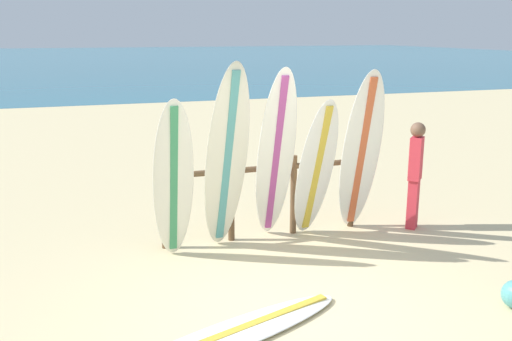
# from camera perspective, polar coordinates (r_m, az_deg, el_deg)

# --- Properties ---
(ground_plane) EXTENTS (120.00, 120.00, 0.00)m
(ground_plane) POSITION_cam_1_polar(r_m,az_deg,el_deg) (5.90, 4.03, -14.60)
(ground_plane) COLOR beige
(ocean_water) EXTENTS (120.00, 80.00, 0.01)m
(ocean_water) POSITION_cam_1_polar(r_m,az_deg,el_deg) (62.88, -16.78, 10.80)
(ocean_water) COLOR teal
(ocean_water) RESTS_ON ground
(surfboard_rack) EXTENTS (2.85, 0.09, 1.13)m
(surfboard_rack) POSITION_cam_1_polar(r_m,az_deg,el_deg) (7.79, 0.69, -1.79)
(surfboard_rack) COLOR brown
(surfboard_rack) RESTS_ON ground
(surfboard_leaning_far_left) EXTENTS (0.51, 0.53, 2.07)m
(surfboard_leaning_far_left) POSITION_cam_1_polar(r_m,az_deg,el_deg) (6.97, -8.35, -1.02)
(surfboard_leaning_far_left) COLOR white
(surfboard_leaning_far_left) RESTS_ON ground
(surfboard_leaning_left) EXTENTS (0.63, 0.84, 2.49)m
(surfboard_leaning_left) POSITION_cam_1_polar(r_m,az_deg,el_deg) (7.10, -2.99, 1.13)
(surfboard_leaning_left) COLOR silver
(surfboard_leaning_left) RESTS_ON ground
(surfboard_leaning_center_left) EXTENTS (0.65, 1.23, 2.43)m
(surfboard_leaning_center_left) POSITION_cam_1_polar(r_m,az_deg,el_deg) (7.30, 1.98, 1.26)
(surfboard_leaning_center_left) COLOR white
(surfboard_leaning_center_left) RESTS_ON ground
(surfboard_leaning_center) EXTENTS (0.64, 0.73, 1.98)m
(surfboard_leaning_center) POSITION_cam_1_polar(r_m,az_deg,el_deg) (7.70, 6.07, 0.13)
(surfboard_leaning_center) COLOR white
(surfboard_leaning_center) RESTS_ON ground
(surfboard_leaning_center_right) EXTENTS (0.66, 0.88, 2.36)m
(surfboard_leaning_center_right) POSITION_cam_1_polar(r_m,az_deg,el_deg) (7.87, 10.55, 1.69)
(surfboard_leaning_center_right) COLOR white
(surfboard_leaning_center_right) RESTS_ON ground
(surfboard_lying_on_sand) EXTENTS (2.64, 1.34, 0.08)m
(surfboard_lying_on_sand) POSITION_cam_1_polar(r_m,az_deg,el_deg) (5.53, -2.53, -16.27)
(surfboard_lying_on_sand) COLOR white
(surfboard_lying_on_sand) RESTS_ON ground
(beachgoer_standing) EXTENTS (0.29, 0.29, 1.57)m
(beachgoer_standing) POSITION_cam_1_polar(r_m,az_deg,el_deg) (8.41, 15.78, -0.04)
(beachgoer_standing) COLOR #D8333F
(beachgoer_standing) RESTS_ON ground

